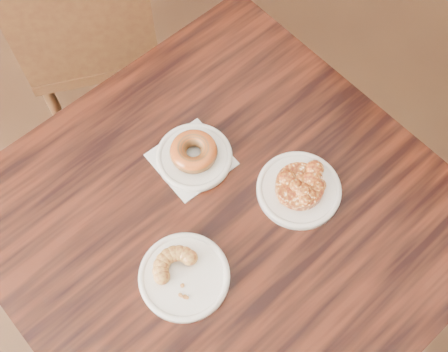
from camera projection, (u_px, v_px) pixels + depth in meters
floor at (186, 238)px, 1.92m from camera, size 5.00×5.00×0.00m
cafe_table at (225, 270)px, 1.49m from camera, size 0.97×0.97×0.75m
chair_far at (89, 31)px, 1.75m from camera, size 0.55×0.55×0.90m
napkin at (191, 159)px, 1.21m from camera, size 0.16×0.16×0.00m
plate_donut at (194, 157)px, 1.20m from camera, size 0.16×0.16×0.01m
plate_cruller at (184, 277)px, 1.09m from camera, size 0.18×0.18×0.01m
plate_fritter at (299, 190)px, 1.17m from camera, size 0.18×0.18×0.01m
glazed_donut at (194, 152)px, 1.18m from camera, size 0.10×0.10×0.04m
apple_fritter at (300, 185)px, 1.15m from camera, size 0.14×0.14×0.03m
cruller_fragment at (184, 274)px, 1.07m from camera, size 0.11×0.11×0.03m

